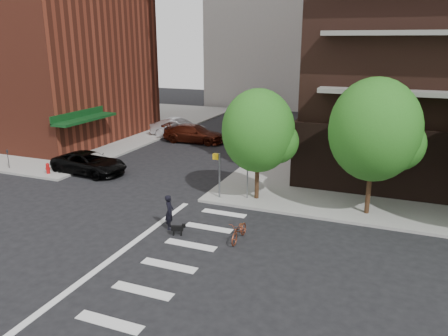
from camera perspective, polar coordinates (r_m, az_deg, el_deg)
ground at (r=19.78m, az=-14.96°, el=-10.65°), size 120.00×120.00×0.00m
sidewalk_nw at (r=52.28m, az=-21.44°, el=5.65°), size 31.00×33.00×0.15m
crosswalk at (r=18.64m, az=-9.37°, el=-12.02°), size 3.85×13.00×0.01m
midrise_nw at (r=45.89m, az=-25.22°, el=16.59°), size 21.40×15.50×20.00m
tree_a at (r=23.94m, az=4.47°, el=4.87°), size 4.00×4.00×5.90m
tree_b at (r=22.82m, az=19.06°, el=4.73°), size 4.50×4.50×6.65m
pedestrian_signal at (r=24.48m, az=0.19°, el=-0.10°), size 2.18×0.67×2.60m
fire_hydrant at (r=31.62m, az=-22.03°, el=0.04°), size 0.24×0.24×0.73m
parking_meter at (r=34.00m, az=-26.39°, el=1.31°), size 0.10×0.08×1.32m
parked_car_black at (r=31.12m, az=-17.18°, el=0.62°), size 2.88×5.51×1.48m
parked_car_maroon at (r=39.00m, az=-3.94°, el=4.51°), size 2.43×5.60×1.61m
parked_car_silver at (r=41.34m, az=-5.98°, el=5.22°), size 1.93×5.23×1.71m
scooter at (r=20.02m, az=2.01°, el=-8.19°), size 0.64×1.82×0.96m
dog_walker at (r=21.24m, az=-7.13°, el=-5.72°), size 0.72×0.59×1.71m
dog at (r=20.67m, az=-6.01°, el=-7.83°), size 0.68×0.38×0.57m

